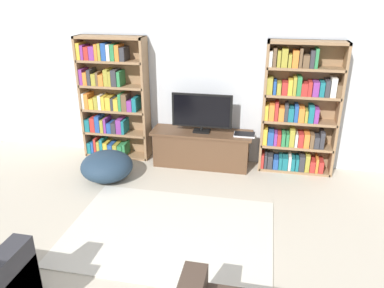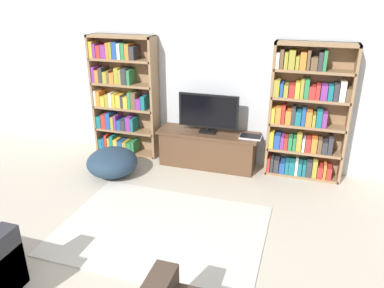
{
  "view_description": "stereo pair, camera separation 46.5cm",
  "coord_description": "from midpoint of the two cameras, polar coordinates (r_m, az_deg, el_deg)",
  "views": [
    {
      "loc": [
        0.84,
        -1.16,
        2.47
      ],
      "look_at": [
        -0.01,
        3.05,
        0.7
      ],
      "focal_mm": 35.0,
      "sensor_mm": 36.0,
      "label": 1
    },
    {
      "loc": [
        1.29,
        -1.05,
        2.47
      ],
      "look_at": [
        -0.01,
        3.05,
        0.7
      ],
      "focal_mm": 35.0,
      "sensor_mm": 36.0,
      "label": 2
    }
  ],
  "objects": [
    {
      "name": "wall_back",
      "position": [
        5.56,
        6.31,
        10.11
      ],
      "size": [
        8.8,
        0.06,
        2.6
      ],
      "color": "silver",
      "rests_on": "ground_plane"
    },
    {
      "name": "bookshelf_left",
      "position": [
        5.95,
        -8.4,
        7.18
      ],
      "size": [
        1.04,
        0.3,
        1.87
      ],
      "color": "#93704C",
      "rests_on": "ground_plane"
    },
    {
      "name": "bookshelf_right",
      "position": [
        5.39,
        19.33,
        4.16
      ],
      "size": [
        1.04,
        0.3,
        1.87
      ],
      "color": "#93704C",
      "rests_on": "ground_plane"
    },
    {
      "name": "tv_stand",
      "position": [
        5.61,
        4.8,
        -0.77
      ],
      "size": [
        1.49,
        0.47,
        0.54
      ],
      "color": "brown",
      "rests_on": "ground_plane"
    },
    {
      "name": "television",
      "position": [
        5.4,
        4.96,
        4.76
      ],
      "size": [
        0.88,
        0.16,
        0.57
      ],
      "color": "black",
      "rests_on": "tv_stand"
    },
    {
      "name": "laptop",
      "position": [
        5.39,
        11.36,
        1.04
      ],
      "size": [
        0.3,
        0.2,
        0.03
      ],
      "color": "silver",
      "rests_on": "tv_stand"
    },
    {
      "name": "area_rug",
      "position": [
        4.26,
        -1.44,
        -13.01
      ],
      "size": [
        2.24,
        1.64,
        0.02
      ],
      "color": "beige",
      "rests_on": "ground_plane"
    },
    {
      "name": "beanbag_ottoman",
      "position": [
        5.4,
        -9.66,
        -2.82
      ],
      "size": [
        0.72,
        0.72,
        0.4
      ],
      "primitive_type": "ellipsoid",
      "color": "#23384C",
      "rests_on": "ground_plane"
    }
  ]
}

